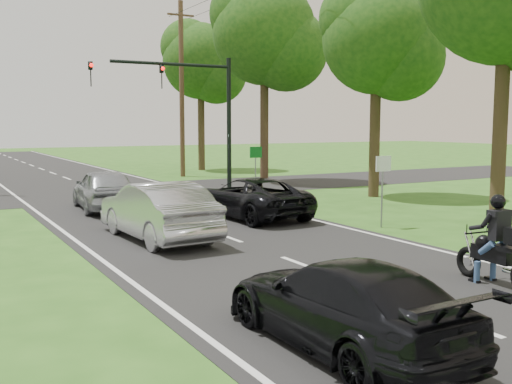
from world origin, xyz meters
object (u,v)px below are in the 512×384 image
at_px(silver_sedan, 158,211).
at_px(dark_car_behind, 343,303).
at_px(motorcycle_rider, 500,250).
at_px(utility_pole_far, 182,88).
at_px(traffic_signal, 191,99).
at_px(sign_white, 383,174).
at_px(dark_suv, 251,197).
at_px(silver_suv, 104,189).
at_px(sign_green, 256,160).

relative_size(silver_sedan, dark_car_behind, 1.10).
bearing_deg(motorcycle_rider, dark_car_behind, -162.01).
bearing_deg(silver_sedan, utility_pole_far, -117.34).
bearing_deg(utility_pole_far, traffic_signal, -109.68).
height_order(traffic_signal, sign_white, traffic_signal).
xyz_separation_m(dark_suv, traffic_signal, (1.13, 7.47, 3.47)).
distance_m(dark_suv, silver_suv, 5.51).
xyz_separation_m(silver_sedan, silver_suv, (0.25, 6.16, -0.02)).
bearing_deg(utility_pole_far, motorcycle_rider, -98.88).
xyz_separation_m(silver_suv, sign_green, (6.40, 0.39, 0.84)).
bearing_deg(traffic_signal, silver_suv, -144.83).
distance_m(dark_car_behind, sign_white, 9.95).
relative_size(motorcycle_rider, dark_car_behind, 0.49).
height_order(silver_sedan, sign_green, sign_green).
height_order(sign_white, sign_green, same).
relative_size(motorcycle_rider, traffic_signal, 0.32).
bearing_deg(traffic_signal, utility_pole_far, 70.32).
bearing_deg(dark_car_behind, silver_suv, -93.24).
bearing_deg(dark_car_behind, sign_white, -134.73).
bearing_deg(dark_car_behind, sign_green, -115.71).
bearing_deg(traffic_signal, sign_green, -62.62).
height_order(traffic_signal, sign_green, traffic_signal).
distance_m(motorcycle_rider, utility_pole_far, 25.75).
bearing_deg(sign_white, dark_car_behind, -134.23).
height_order(utility_pole_far, sign_white, utility_pole_far).
bearing_deg(sign_white, sign_green, 88.57).
xyz_separation_m(dark_car_behind, utility_pole_far, (8.41, 26.11, 4.46)).
distance_m(motorcycle_rider, sign_white, 6.57).
xyz_separation_m(motorcycle_rider, silver_sedan, (-4.04, 7.49, 0.08)).
xyz_separation_m(motorcycle_rider, dark_car_behind, (-4.49, -1.05, -0.07)).
bearing_deg(silver_sedan, sign_white, 164.40).
bearing_deg(motorcycle_rider, traffic_signal, 91.34).
relative_size(traffic_signal, sign_white, 3.00).
relative_size(dark_suv, silver_sedan, 1.01).
distance_m(traffic_signal, utility_pole_far, 8.55).
bearing_deg(dark_suv, silver_suv, -51.10).
relative_size(silver_suv, traffic_signal, 0.69).
bearing_deg(motorcycle_rider, utility_pole_far, 85.99).
xyz_separation_m(sign_white, sign_green, (0.20, 8.00, 0.00)).
distance_m(silver_suv, sign_white, 9.85).
relative_size(motorcycle_rider, sign_white, 0.97).
height_order(dark_car_behind, sign_white, sign_white).
bearing_deg(silver_sedan, motorcycle_rider, 115.35).
bearing_deg(sign_white, traffic_signal, 97.05).
xyz_separation_m(utility_pole_far, sign_white, (-1.50, -19.02, -3.49)).
bearing_deg(dark_suv, traffic_signal, -102.09).
relative_size(silver_suv, sign_white, 2.06).
bearing_deg(dark_car_behind, traffic_signal, -107.52).
xyz_separation_m(silver_suv, utility_pole_far, (7.70, 11.41, 4.33)).
bearing_deg(sign_white, motorcycle_rider, -111.79).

